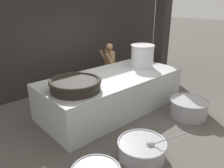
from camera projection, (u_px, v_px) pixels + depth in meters
ground_plane at (112, 108)px, 5.91m from camera, size 60.00×60.00×0.00m
back_wall at (63, 32)px, 6.87m from camera, size 8.94×0.24×3.55m
support_pillar at (162, 29)px, 7.55m from camera, size 0.39×0.39×3.55m
hearth_platform at (112, 92)px, 5.75m from camera, size 3.73×1.71×0.92m
giant_wok_near at (75, 84)px, 4.64m from camera, size 1.12×1.12×0.25m
stock_pot at (142, 55)px, 6.20m from camera, size 0.68×0.68×0.64m
cook at (109, 65)px, 6.95m from camera, size 0.42×0.59×1.48m
prep_bowl_vegetables at (142, 148)px, 4.03m from camera, size 0.92×1.12×0.70m
prep_bowl_meat at (189, 107)px, 5.42m from camera, size 0.93×0.93×0.44m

